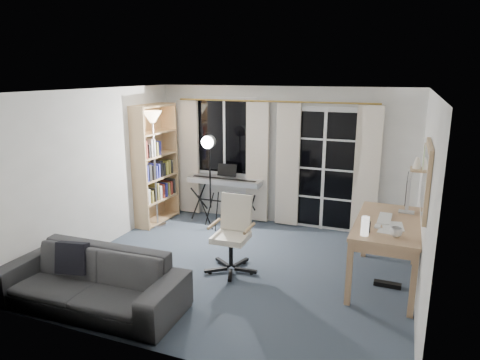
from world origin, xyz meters
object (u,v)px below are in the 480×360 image
at_px(bookshelf, 153,167).
at_px(mug, 396,231).
at_px(torchiere_lamp, 153,134).
at_px(monitor, 408,190).
at_px(keyboard_piano, 225,182).
at_px(sofa, 89,272).
at_px(desk, 388,229).
at_px(studio_light, 209,153).
at_px(office_chair, 234,226).

xyz_separation_m(bookshelf, mug, (4.11, -1.45, -0.10)).
xyz_separation_m(torchiere_lamp, mug, (3.94, -1.26, -0.72)).
distance_m(torchiere_lamp, mug, 4.20).
relative_size(monitor, mug, 4.40).
relative_size(keyboard_piano, sofa, 0.61).
bearing_deg(desk, sofa, -147.96).
distance_m(studio_light, sofa, 2.91).
relative_size(keyboard_piano, studio_light, 0.80).
relative_size(bookshelf, office_chair, 2.03).
relative_size(bookshelf, monitor, 3.52).
xyz_separation_m(office_chair, desk, (1.95, 0.30, 0.12)).
bearing_deg(studio_light, mug, -33.63).
relative_size(bookshelf, mug, 15.47).
height_order(bookshelf, mug, bookshelf).
height_order(mug, sofa, mug).
height_order(bookshelf, studio_light, bookshelf).
relative_size(keyboard_piano, mug, 9.87).
relative_size(office_chair, mug, 7.61).
height_order(studio_light, monitor, studio_light).
relative_size(studio_light, mug, 12.28).
bearing_deg(sofa, desk, 29.14).
relative_size(desk, mug, 11.52).
xyz_separation_m(desk, monitor, (0.20, 0.45, 0.41)).
distance_m(torchiere_lamp, office_chair, 2.39).
height_order(torchiere_lamp, sofa, torchiere_lamp).
height_order(monitor, mug, monitor).
height_order(torchiere_lamp, monitor, torchiere_lamp).
xyz_separation_m(bookshelf, keyboard_piano, (1.18, 0.46, -0.26)).
height_order(monitor, sofa, monitor).
distance_m(bookshelf, monitor, 4.24).
bearing_deg(desk, monitor, 67.88).
xyz_separation_m(monitor, sofa, (-3.30, -2.29, -0.71)).
bearing_deg(mug, sofa, -157.36).
bearing_deg(keyboard_piano, sofa, -94.75).
distance_m(bookshelf, torchiere_lamp, 0.67).
bearing_deg(sofa, monitor, 33.25).
distance_m(keyboard_piano, sofa, 3.27).
xyz_separation_m(office_chair, monitor, (2.15, 0.75, 0.53)).
relative_size(studio_light, desk, 1.07).
bearing_deg(sofa, studio_light, 84.25).
bearing_deg(bookshelf, mug, -16.57).
bearing_deg(studio_light, office_chair, -60.55).
xyz_separation_m(torchiere_lamp, desk, (3.84, -0.76, -0.89)).
bearing_deg(mug, studio_light, 154.57).
height_order(bookshelf, monitor, bookshelf).
relative_size(bookshelf, torchiere_lamp, 1.05).
distance_m(office_chair, sofa, 1.93).
distance_m(mug, sofa, 3.50).
bearing_deg(sofa, mug, 21.16).
height_order(desk, mug, mug).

